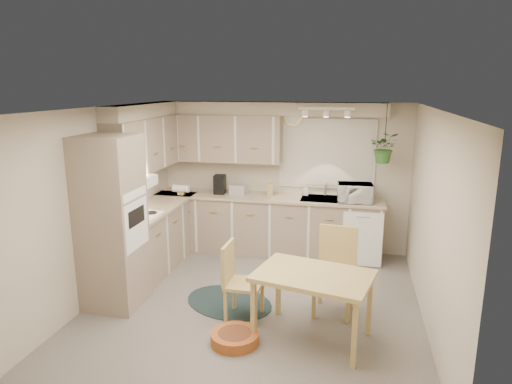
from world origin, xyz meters
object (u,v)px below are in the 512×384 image
at_px(braided_rug, 229,302).
at_px(chair_left, 244,282).
at_px(dining_table, 312,306).
at_px(chair_back, 334,273).
at_px(pet_bed, 235,338).
at_px(microwave, 355,191).

bearing_deg(braided_rug, chair_left, -50.02).
distance_m(dining_table, chair_left, 0.86).
height_order(chair_left, chair_back, chair_back).
bearing_deg(dining_table, pet_bed, -161.12).
xyz_separation_m(braided_rug, microwave, (1.48, 1.75, 1.11)).
height_order(chair_back, microwave, microwave).
xyz_separation_m(chair_left, microwave, (1.20, 2.09, 0.66)).
relative_size(dining_table, braided_rug, 1.02).
height_order(dining_table, braided_rug, dining_table).
xyz_separation_m(dining_table, microwave, (0.39, 2.36, 0.74)).
xyz_separation_m(chair_back, microwave, (0.19, 1.73, 0.60)).
height_order(braided_rug, microwave, microwave).
relative_size(chair_left, pet_bed, 1.77).
bearing_deg(microwave, chair_left, -125.02).
xyz_separation_m(dining_table, chair_left, (-0.81, 0.27, 0.08)).
xyz_separation_m(chair_left, braided_rug, (-0.28, 0.33, -0.45)).
xyz_separation_m(chair_left, chair_back, (1.01, 0.35, 0.06)).
bearing_deg(chair_left, braided_rug, -138.58).
relative_size(chair_left, chair_back, 0.89).
bearing_deg(chair_back, chair_left, 25.32).
distance_m(chair_left, microwave, 2.49).
bearing_deg(dining_table, chair_back, 72.74).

